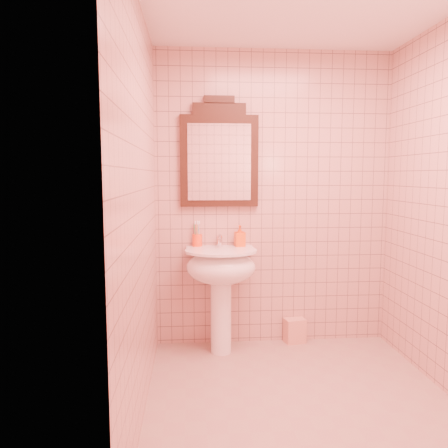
{
  "coord_description": "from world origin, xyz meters",
  "views": [
    {
      "loc": [
        -0.71,
        -2.59,
        1.46
      ],
      "look_at": [
        -0.46,
        0.55,
        1.11
      ],
      "focal_mm": 35.0,
      "sensor_mm": 36.0,
      "label": 1
    }
  ],
  "objects": [
    {
      "name": "toothbrush_cup",
      "position": [
        -0.65,
        1.05,
        0.92
      ],
      "size": [
        0.08,
        0.08,
        0.19
      ],
      "rotation": [
        0.0,
        0.0,
        0.05
      ],
      "color": "#FF4415",
      "rests_on": "pedestal_sink"
    },
    {
      "name": "soap_dispenser",
      "position": [
        -0.29,
        1.02,
        0.95
      ],
      "size": [
        0.09,
        0.09,
        0.18
      ],
      "primitive_type": "imported",
      "rotation": [
        0.0,
        0.0,
        0.13
      ],
      "color": "#EA5613",
      "rests_on": "pedestal_sink"
    },
    {
      "name": "mirror",
      "position": [
        -0.46,
        1.07,
        1.62
      ],
      "size": [
        0.65,
        0.06,
        0.91
      ],
      "color": "black",
      "rests_on": "back_wall"
    },
    {
      "name": "floor",
      "position": [
        0.0,
        0.0,
        0.0
      ],
      "size": [
        2.2,
        2.2,
        0.0
      ],
      "primitive_type": "plane",
      "color": "tan",
      "rests_on": "ground"
    },
    {
      "name": "faucet",
      "position": [
        -0.46,
        1.01,
        0.92
      ],
      "size": [
        0.04,
        0.16,
        0.11
      ],
      "color": "white",
      "rests_on": "pedestal_sink"
    },
    {
      "name": "towel",
      "position": [
        0.2,
        1.04,
        0.11
      ],
      "size": [
        0.19,
        0.15,
        0.21
      ],
      "primitive_type": "cube",
      "rotation": [
        0.0,
        0.0,
        0.2
      ],
      "color": "#F2B78E",
      "rests_on": "floor"
    },
    {
      "name": "back_wall",
      "position": [
        0.0,
        1.1,
        1.25
      ],
      "size": [
        2.0,
        0.02,
        2.5
      ],
      "primitive_type": "cube",
      "color": "tan",
      "rests_on": "floor"
    },
    {
      "name": "pedestal_sink",
      "position": [
        -0.46,
        0.87,
        0.66
      ],
      "size": [
        0.58,
        0.58,
        0.86
      ],
      "color": "white",
      "rests_on": "floor"
    }
  ]
}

